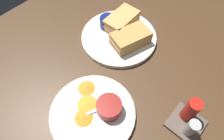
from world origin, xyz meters
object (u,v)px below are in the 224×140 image
(sandwich_half_near, at_px, (131,38))
(ramekin_dark_sauce, at_px, (108,22))
(plate_sandwich_main, at_px, (119,37))
(condiment_caddy, at_px, (189,118))
(sandwich_half_far, at_px, (122,21))
(spoon_by_gravy_ramekin, at_px, (109,105))
(plate_chips_companion, at_px, (93,113))
(ramekin_light_gravy, at_px, (109,107))
(spoon_by_dark_ramekin, at_px, (119,32))

(sandwich_half_near, bearing_deg, ramekin_dark_sauce, -94.95)
(plate_sandwich_main, height_order, condiment_caddy, condiment_caddy)
(sandwich_half_near, xyz_separation_m, sandwich_half_far, (-0.05, -0.08, 0.00))
(sandwich_half_near, bearing_deg, spoon_by_gravy_ramekin, 24.66)
(sandwich_half_far, xyz_separation_m, plate_chips_companion, (0.32, 0.16, -0.03))
(plate_sandwich_main, distance_m, sandwich_half_near, 0.06)
(plate_chips_companion, xyz_separation_m, spoon_by_gravy_ramekin, (-0.05, 0.02, 0.01))
(sandwich_half_near, bearing_deg, ramekin_light_gravy, 25.46)
(sandwich_half_far, distance_m, condiment_caddy, 0.41)
(plate_chips_companion, height_order, condiment_caddy, condiment_caddy)
(spoon_by_dark_ramekin, distance_m, condiment_caddy, 0.38)
(ramekin_dark_sauce, height_order, spoon_by_dark_ramekin, ramekin_dark_sauce)
(plate_sandwich_main, height_order, sandwich_half_near, sandwich_half_near)
(ramekin_dark_sauce, height_order, ramekin_light_gravy, ramekin_dark_sauce)
(sandwich_half_near, height_order, plate_chips_companion, sandwich_half_near)
(ramekin_light_gravy, relative_size, spoon_by_gravy_ramekin, 0.75)
(condiment_caddy, bearing_deg, sandwich_half_near, -111.61)
(spoon_by_dark_ramekin, distance_m, ramekin_light_gravy, 0.30)
(spoon_by_dark_ramekin, bearing_deg, plate_sandwich_main, 43.58)
(condiment_caddy, bearing_deg, spoon_by_gravy_ramekin, -59.94)
(spoon_by_gravy_ramekin, bearing_deg, ramekin_dark_sauce, -137.42)
(sandwich_half_near, xyz_separation_m, plate_chips_companion, (0.27, 0.08, -0.03))
(sandwich_half_far, bearing_deg, spoon_by_dark_ramekin, 25.54)
(ramekin_dark_sauce, distance_m, spoon_by_dark_ramekin, 0.06)
(sandwich_half_near, distance_m, sandwich_half_far, 0.09)
(plate_sandwich_main, bearing_deg, spoon_by_dark_ramekin, -136.42)
(sandwich_half_near, xyz_separation_m, ramekin_dark_sauce, (-0.01, -0.11, -0.00))
(ramekin_dark_sauce, xyz_separation_m, spoon_by_dark_ramekin, (0.00, 0.05, -0.02))
(ramekin_light_gravy, relative_size, condiment_caddy, 0.75)
(sandwich_half_near, distance_m, spoon_by_gravy_ramekin, 0.25)
(spoon_by_dark_ramekin, xyz_separation_m, condiment_caddy, (0.13, 0.36, 0.01))
(sandwich_half_far, relative_size, condiment_caddy, 1.42)
(sandwich_half_far, bearing_deg, ramekin_light_gravy, 34.12)
(sandwich_half_far, height_order, condiment_caddy, condiment_caddy)
(plate_sandwich_main, bearing_deg, condiment_caddy, 71.39)
(sandwich_half_far, height_order, spoon_by_gravy_ramekin, sandwich_half_far)
(ramekin_dark_sauce, height_order, spoon_by_gravy_ramekin, ramekin_dark_sauce)
(plate_sandwich_main, relative_size, spoon_by_dark_ramekin, 2.79)
(spoon_by_dark_ramekin, bearing_deg, condiment_caddy, 70.48)
(sandwich_half_far, bearing_deg, plate_chips_companion, 26.73)
(sandwich_half_near, xyz_separation_m, spoon_by_gravy_ramekin, (0.23, 0.10, -0.02))
(ramekin_dark_sauce, bearing_deg, plate_chips_companion, 34.64)
(ramekin_dark_sauce, bearing_deg, spoon_by_gravy_ramekin, 42.58)
(sandwich_half_near, relative_size, spoon_by_gravy_ramekin, 1.55)
(ramekin_dark_sauce, height_order, plate_chips_companion, ramekin_dark_sauce)
(plate_sandwich_main, relative_size, ramekin_light_gravy, 3.84)
(plate_sandwich_main, relative_size, sandwich_half_far, 2.04)
(plate_chips_companion, xyz_separation_m, condiment_caddy, (-0.16, 0.21, 0.03))
(spoon_by_gravy_ramekin, relative_size, condiment_caddy, 1.00)
(sandwich_half_far, xyz_separation_m, spoon_by_gravy_ramekin, (0.27, 0.18, -0.02))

